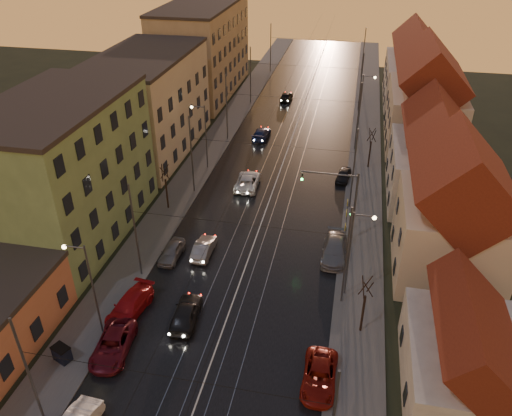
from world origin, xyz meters
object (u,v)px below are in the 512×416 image
Objects in this scene: street_lamp_2 at (203,131)px; parked_right_1 at (335,250)px; driving_car_0 at (186,313)px; parked_right_2 at (343,175)px; driving_car_2 at (248,181)px; driving_car_3 at (261,134)px; street_lamp_0 at (88,281)px; parked_left_1 at (113,345)px; dumpster at (62,354)px; driving_car_1 at (204,248)px; street_lamp_1 at (354,247)px; street_lamp_3 at (364,97)px; parked_right_0 at (319,376)px; parked_left_2 at (130,306)px; parked_left_3 at (172,251)px; traffic_light_mast at (345,198)px; driving_car_4 at (286,96)px.

street_lamp_2 is 1.49× the size of parked_right_1.
driving_car_0 is 27.87m from parked_right_2.
driving_car_2 is 1.12× the size of driving_car_3.
street_lamp_0 is 1.58× the size of parked_left_1.
street_lamp_2 is 6.67× the size of dumpster.
street_lamp_0 is 1.90× the size of driving_car_1.
parked_left_1 is (-16.22, -9.61, -4.18)m from street_lamp_1.
parked_right_2 is at bearing 90.68° from parked_right_1.
street_lamp_2 is 24.24m from street_lamp_3.
driving_car_1 reaches higher than driving_car_3.
driving_car_1 is 0.86× the size of parked_right_0.
street_lamp_1 is 1.57× the size of parked_left_2.
traffic_light_mast is at bearing 23.45° from parked_left_3.
dumpster is at bearing 33.13° from driving_car_0.
driving_car_0 is 21.92m from driving_car_2.
street_lamp_2 is at bearing 86.74° from parked_left_1.
street_lamp_0 is 1.11× the size of traffic_light_mast.
street_lamp_1 is at bearing -47.68° from street_lamp_2.
parked_left_1 is 14.72m from parked_right_0.
street_lamp_0 is at bearing -113.19° from parked_right_2.
street_lamp_3 reaches higher than parked_left_2.
street_lamp_1 is 1.11× the size of traffic_light_mast.
driving_car_2 is at bearing 97.20° from dumpster.
driving_car_2 is at bearing 126.43° from street_lamp_1.
street_lamp_0 is 1.49× the size of parked_right_1.
traffic_light_mast is 1.56× the size of driving_car_0.
street_lamp_3 is 51.10m from dumpster.
driving_car_0 is 14.97m from parked_right_1.
driving_car_2 is (0.00, 21.92, -0.05)m from driving_car_0.
driving_car_1 is 15.39m from dumpster.
street_lamp_3 is 1.64× the size of parked_right_0.
traffic_light_mast is at bearing 88.66° from parked_right_0.
parked_left_1 is at bearing -86.15° from street_lamp_2.
driving_car_3 is (-12.13, 22.32, -3.91)m from traffic_light_mast.
parked_left_2 is (-4.59, -0.08, -0.05)m from driving_car_0.
driving_car_0 reaches higher than driving_car_3.
street_lamp_1 reaches higher than parked_left_2.
parked_left_2 is 1.04× the size of parked_right_0.
driving_car_0 is at bearing -134.45° from parked_right_1.
driving_car_3 is at bearing 106.43° from parked_right_0.
driving_car_1 is 3.51× the size of dumpster.
parked_left_1 is at bearing 76.38° from driving_car_1.
street_lamp_1 reaches higher than parked_right_1.
street_lamp_1 is 6.67m from parked_right_1.
driving_car_3 is 1.21× the size of parked_left_3.
street_lamp_2 is 1.73× the size of driving_car_0.
driving_car_0 is at bearing 37.76° from parked_left_1.
street_lamp_0 is at bearing 73.70° from driving_car_2.
street_lamp_3 is (18.21, 16.00, 0.00)m from street_lamp_2.
driving_car_4 is at bearing 106.09° from traffic_light_mast.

